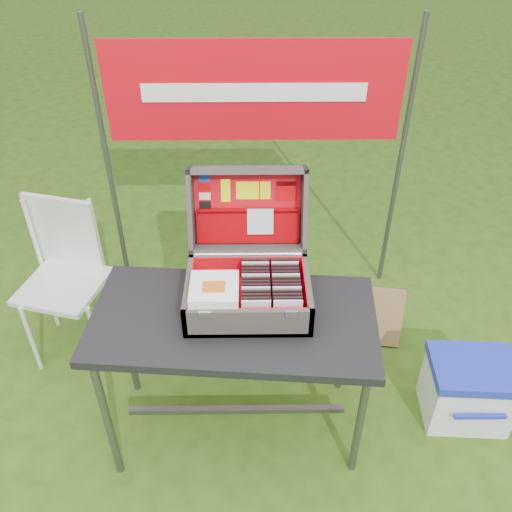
{
  "coord_description": "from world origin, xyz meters",
  "views": [
    {
      "loc": [
        -0.02,
        -1.73,
        2.35
      ],
      "look_at": [
        -0.0,
        0.1,
        0.95
      ],
      "focal_mm": 38.0,
      "sensor_mm": 36.0,
      "label": 1
    }
  ],
  "objects_px": {
    "cooler": "(468,390)",
    "suitcase": "(248,254)",
    "chair": "(63,287)",
    "cardboard_box": "(373,316)",
    "table": "(235,375)"
  },
  "relations": [
    {
      "from": "table",
      "to": "cooler",
      "type": "relative_size",
      "value": 2.91
    },
    {
      "from": "cooler",
      "to": "chair",
      "type": "xyz_separation_m",
      "value": [
        -2.09,
        0.5,
        0.26
      ]
    },
    {
      "from": "suitcase",
      "to": "cardboard_box",
      "type": "height_order",
      "value": "suitcase"
    },
    {
      "from": "chair",
      "to": "cardboard_box",
      "type": "bearing_deg",
      "value": 16.59
    },
    {
      "from": "table",
      "to": "cooler",
      "type": "xyz_separation_m",
      "value": [
        1.15,
        0.06,
        -0.2
      ]
    },
    {
      "from": "table",
      "to": "cooler",
      "type": "bearing_deg",
      "value": 7.64
    },
    {
      "from": "cooler",
      "to": "suitcase",
      "type": "bearing_deg",
      "value": -179.62
    },
    {
      "from": "table",
      "to": "cardboard_box",
      "type": "height_order",
      "value": "table"
    },
    {
      "from": "table",
      "to": "chair",
      "type": "xyz_separation_m",
      "value": [
        -0.94,
        0.56,
        0.07
      ]
    },
    {
      "from": "table",
      "to": "suitcase",
      "type": "bearing_deg",
      "value": 67.06
    },
    {
      "from": "suitcase",
      "to": "chair",
      "type": "distance_m",
      "value": 1.22
    },
    {
      "from": "chair",
      "to": "cardboard_box",
      "type": "relative_size",
      "value": 2.57
    },
    {
      "from": "cooler",
      "to": "chair",
      "type": "bearing_deg",
      "value": 170.15
    },
    {
      "from": "cooler",
      "to": "chair",
      "type": "distance_m",
      "value": 2.17
    },
    {
      "from": "chair",
      "to": "table",
      "type": "bearing_deg",
      "value": -15.67
    }
  ]
}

